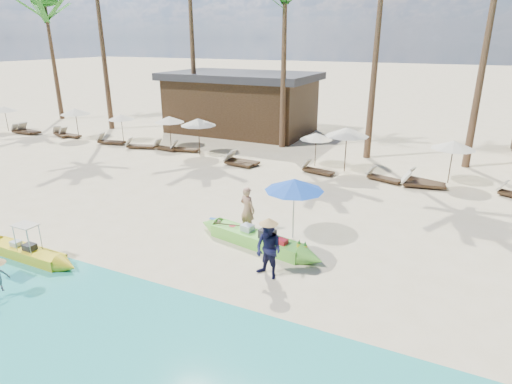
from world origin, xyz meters
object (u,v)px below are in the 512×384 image
at_px(blue_umbrella, 294,185).
at_px(yellow_canoe, 27,253).
at_px(green_canoe, 257,239).
at_px(tourist, 247,210).

bearing_deg(blue_umbrella, yellow_canoe, -144.37).
bearing_deg(yellow_canoe, blue_umbrella, 36.19).
height_order(green_canoe, tourist, tourist).
xyz_separation_m(tourist, blue_umbrella, (1.68, 0.21, 1.13)).
xyz_separation_m(green_canoe, tourist, (-0.80, 0.92, 0.61)).
bearing_deg(blue_umbrella, tourist, -173.04).
height_order(green_canoe, blue_umbrella, blue_umbrella).
distance_m(green_canoe, yellow_canoe, 7.37).
bearing_deg(yellow_canoe, green_canoe, 33.08).
bearing_deg(blue_umbrella, green_canoe, -128.07).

